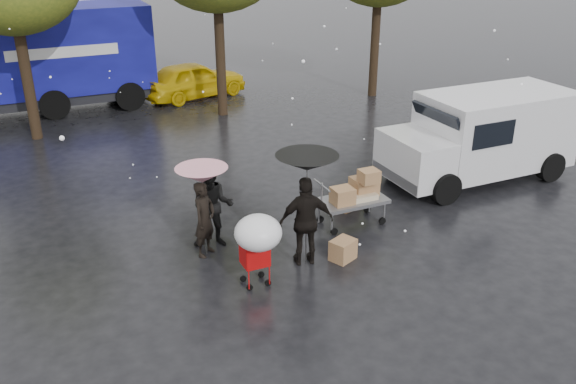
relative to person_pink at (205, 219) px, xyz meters
name	(u,v)px	position (x,y,z in m)	size (l,w,h in m)	color
ground	(270,268)	(0.95, -1.02, -0.78)	(90.00, 90.00, 0.00)	black
person_pink	(205,219)	(0.00, 0.00, 0.00)	(0.57, 0.37, 1.55)	black
person_middle	(212,206)	(0.26, 0.28, 0.11)	(0.86, 0.67, 1.76)	black
person_black	(306,221)	(1.66, -1.13, 0.12)	(1.05, 0.44, 1.79)	black
umbrella_pink	(202,175)	(0.00, 0.00, 0.93)	(1.01, 1.01, 1.86)	#4C4C4C
umbrella_black	(307,163)	(1.66, -1.13, 1.31)	(1.17, 1.17, 2.24)	#4C4C4C
vendor_cart	(356,193)	(3.39, -0.05, -0.05)	(1.52, 0.80, 1.27)	slate
shopping_cart	(258,236)	(0.48, -1.59, 0.29)	(0.84, 0.84, 1.46)	red
white_van	(483,134)	(7.64, 0.90, 0.38)	(4.91, 2.18, 2.20)	silver
blue_truck	(35,61)	(-2.14, 11.97, 0.98)	(8.30, 2.60, 3.50)	#0B0B5E
box_ground_near	(343,250)	(2.37, -1.32, -0.57)	(0.47, 0.37, 0.42)	olive
box_ground_far	(348,202)	(3.60, 0.64, -0.60)	(0.46, 0.36, 0.36)	olive
yellow_taxi	(193,80)	(3.19, 11.49, -0.10)	(1.60, 3.98, 1.36)	#DCB30B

